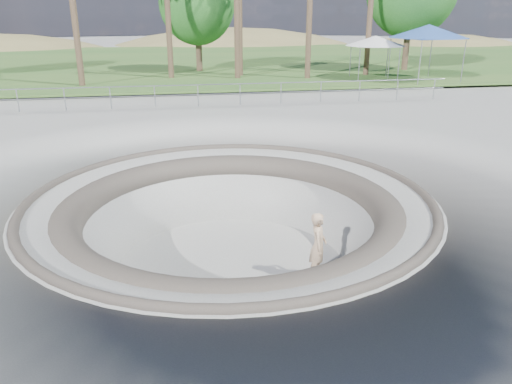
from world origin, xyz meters
TOP-DOWN VIEW (x-y plane):
  - ground at (0.00, 0.00)m, footprint 180.00×180.00m
  - skate_bowl at (0.00, 0.00)m, footprint 14.00×14.00m
  - grass_strip at (0.00, 34.00)m, footprint 180.00×36.00m
  - distant_hills at (3.78, 57.17)m, footprint 103.20×45.00m
  - safety_railing at (0.00, 12.00)m, footprint 25.00×0.06m
  - skateboard at (2.01, -1.15)m, footprint 0.78×0.42m
  - skater at (2.01, -1.15)m, footprint 0.58×0.72m
  - canopy_white at (11.76, 19.42)m, footprint 5.22×5.22m
  - canopy_blue at (14.56, 18.00)m, footprint 6.56×6.56m
  - bushy_tree_mid at (0.99, 25.73)m, footprint 5.33×4.85m

SIDE VIEW (x-z plane):
  - distant_hills at x=3.78m, z-range -21.32..7.28m
  - skateboard at x=2.01m, z-range -1.88..-1.80m
  - skate_bowl at x=0.00m, z-range -3.88..0.22m
  - skater at x=2.01m, z-range -1.82..-0.10m
  - ground at x=0.00m, z-range 0.00..0.00m
  - grass_strip at x=0.00m, z-range 0.16..0.28m
  - safety_railing at x=0.00m, z-range 0.18..1.20m
  - canopy_white at x=11.76m, z-range 1.28..3.94m
  - canopy_blue at x=14.56m, z-range 1.54..4.90m
  - bushy_tree_mid at x=0.99m, z-range 1.09..8.78m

